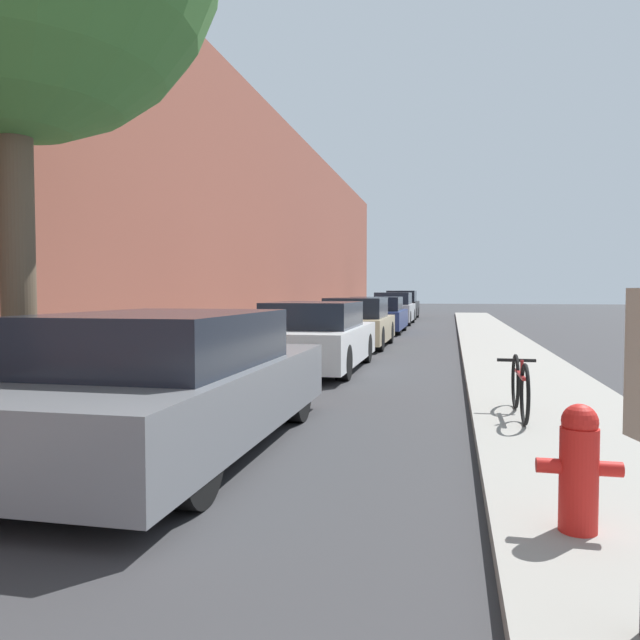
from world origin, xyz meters
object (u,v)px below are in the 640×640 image
parked_car_navy (378,316)px  bicycle (520,386)px  parked_car_silver (394,309)px  fire_hydrant (579,466)px  parked_car_black (402,306)px  parked_car_white (316,337)px  parked_car_champagne (357,324)px  parked_car_grey (171,384)px

parked_car_navy → bicycle: (3.38, -15.16, -0.17)m
parked_car_silver → fire_hydrant: bearing=-82.3°
parked_car_black → bicycle: 27.04m
parked_car_white → parked_car_silver: (-0.02, 16.57, 0.06)m
parked_car_navy → bicycle: 15.54m
parked_car_champagne → parked_car_navy: bearing=91.2°
bicycle → parked_car_grey: bearing=-152.5°
parked_car_white → parked_car_navy: (-0.07, 10.78, -0.00)m
parked_car_grey → parked_car_white: size_ratio=1.08×
bicycle → fire_hydrant: bearing=-90.5°
parked_car_white → parked_car_silver: parked_car_silver is taller
parked_car_navy → parked_car_black: 11.66m
parked_car_white → parked_car_black: 22.44m
parked_car_grey → fire_hydrant: size_ratio=6.27×
parked_car_black → parked_car_navy: bearing=-89.8°
parked_car_white → parked_car_navy: size_ratio=1.06×
parked_car_champagne → parked_car_navy: parked_car_champagne is taller
parked_car_black → parked_car_white: bearing=-89.7°
parked_car_navy → fire_hydrant: 18.83m
parked_car_champagne → bicycle: bearing=-70.8°
parked_car_silver → bicycle: size_ratio=2.79×
parked_car_champagne → parked_car_navy: size_ratio=0.97×
parked_car_grey → parked_car_champagne: size_ratio=1.17×
parked_car_black → bicycle: size_ratio=2.59×
parked_car_white → parked_car_black: size_ratio=1.06×
parked_car_black → fire_hydrant: 30.37m
parked_car_grey → parked_car_navy: parked_car_grey is taller
parked_car_navy → parked_car_champagne: bearing=-88.8°
parked_car_silver → parked_car_black: parked_car_black is taller
parked_car_navy → parked_car_silver: size_ratio=0.93×
bicycle → parked_car_champagne: bearing=109.1°
parked_car_grey → parked_car_white: (0.04, 6.13, -0.01)m
parked_car_black → fire_hydrant: bearing=-83.6°
parked_car_black → bicycle: bearing=-82.7°
parked_car_grey → bicycle: (3.35, 1.75, -0.18)m
parked_car_white → parked_car_silver: bearing=90.1°
parked_car_navy → fire_hydrant: bearing=-79.7°
parked_car_grey → parked_car_champagne: parked_car_champagne is taller
parked_car_silver → parked_car_black: size_ratio=1.08×
parked_car_champagne → fire_hydrant: (3.24, -12.75, -0.13)m
parked_car_champagne → parked_car_black: bearing=90.5°
parked_car_grey → parked_car_champagne: bearing=89.5°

